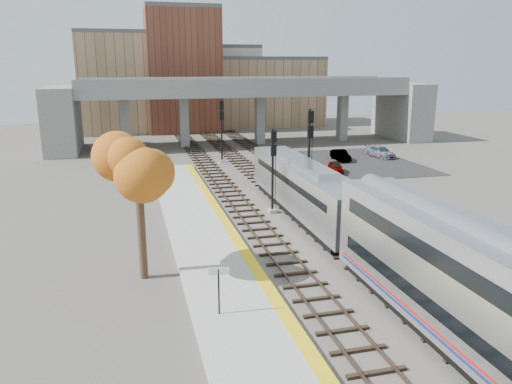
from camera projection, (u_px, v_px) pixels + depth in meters
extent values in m
plane|color=#47423D|center=(341.00, 263.00, 29.60)|extent=(160.00, 160.00, 0.00)
cube|color=#9E9E99|center=(221.00, 273.00, 27.79)|extent=(4.50, 60.00, 0.35)
cube|color=yellow|center=(254.00, 266.00, 28.21)|extent=(0.70, 60.00, 0.01)
cube|color=black|center=(242.00, 208.00, 40.51)|extent=(2.50, 95.00, 0.14)
cube|color=brown|center=(233.00, 207.00, 40.31)|extent=(0.07, 95.00, 0.14)
cube|color=brown|center=(250.00, 206.00, 40.66)|extent=(0.07, 95.00, 0.14)
cube|color=black|center=(291.00, 204.00, 41.53)|extent=(2.50, 95.00, 0.14)
cube|color=brown|center=(283.00, 204.00, 41.33)|extent=(0.07, 95.00, 0.14)
cube|color=brown|center=(299.00, 203.00, 41.68)|extent=(0.07, 95.00, 0.14)
cube|color=black|center=(335.00, 201.00, 42.50)|extent=(2.50, 95.00, 0.14)
cube|color=brown|center=(328.00, 201.00, 42.30)|extent=(0.07, 95.00, 0.14)
cube|color=brown|center=(343.00, 199.00, 42.65)|extent=(0.07, 95.00, 0.14)
cube|color=slate|center=(246.00, 90.00, 71.02)|extent=(46.00, 10.00, 1.50)
cube|color=slate|center=(255.00, 82.00, 66.21)|extent=(46.00, 0.20, 1.00)
cube|color=slate|center=(239.00, 80.00, 75.20)|extent=(46.00, 0.20, 1.00)
cube|color=slate|center=(125.00, 123.00, 67.96)|extent=(1.20, 1.60, 7.00)
cube|color=slate|center=(184.00, 122.00, 69.90)|extent=(1.20, 1.60, 7.00)
cube|color=slate|center=(260.00, 120.00, 72.58)|extent=(1.20, 1.60, 7.00)
cube|color=slate|center=(342.00, 117.00, 75.74)|extent=(1.20, 1.60, 7.00)
cube|color=slate|center=(63.00, 120.00, 65.82)|extent=(4.00, 12.00, 8.50)
cube|color=slate|center=(402.00, 111.00, 77.98)|extent=(4.00, 12.00, 8.50)
cube|color=tan|center=(135.00, 84.00, 86.05)|extent=(18.00, 14.00, 16.00)
cube|color=#4C4C4F|center=(132.00, 33.00, 83.96)|extent=(18.00, 14.00, 0.60)
cube|color=beige|center=(210.00, 87.00, 94.39)|extent=(16.00, 16.00, 14.00)
cube|color=#4C4C4F|center=(210.00, 47.00, 92.55)|extent=(16.00, 16.00, 0.60)
cube|color=brown|center=(183.00, 72.00, 84.68)|extent=(12.00, 10.00, 20.00)
cube|color=#4C4C4F|center=(181.00, 8.00, 82.09)|extent=(12.00, 10.00, 0.60)
cube|color=tan|center=(264.00, 93.00, 95.20)|extent=(20.00, 14.00, 12.00)
cube|color=#4C4C4F|center=(264.00, 58.00, 93.61)|extent=(20.00, 14.00, 0.60)
cube|color=black|center=(353.00, 163.00, 59.23)|extent=(14.00, 18.00, 0.04)
cube|color=#A8AAB2|center=(304.00, 187.00, 38.00)|extent=(3.00, 19.00, 3.20)
cube|color=black|center=(270.00, 157.00, 46.77)|extent=(2.20, 0.06, 1.10)
cube|color=black|center=(305.00, 179.00, 37.85)|extent=(3.02, 16.15, 0.50)
cube|color=black|center=(304.00, 210.00, 38.47)|extent=(2.70, 17.10, 0.50)
cube|color=#A8AAB2|center=(305.00, 164.00, 37.55)|extent=(1.60, 9.50, 0.40)
cube|color=#9E9E99|center=(272.00, 211.00, 39.46)|extent=(0.60, 0.60, 0.30)
cylinder|color=black|center=(273.00, 172.00, 38.66)|extent=(0.19, 0.19, 6.66)
cube|color=black|center=(274.00, 137.00, 37.74)|extent=(0.43, 0.18, 0.86)
cube|color=black|center=(274.00, 150.00, 38.00)|extent=(0.43, 0.18, 0.86)
cube|color=#9E9E99|center=(308.00, 198.00, 43.32)|extent=(0.60, 0.60, 0.30)
cylinder|color=black|center=(309.00, 155.00, 42.37)|extent=(0.22, 0.22, 7.82)
cube|color=black|center=(311.00, 117.00, 41.32)|extent=(0.50, 0.18, 1.01)
cube|color=black|center=(310.00, 132.00, 41.63)|extent=(0.50, 0.18, 1.01)
cube|color=#9E9E99|center=(222.00, 161.00, 59.36)|extent=(0.60, 0.60, 0.30)
cylinder|color=black|center=(222.00, 132.00, 58.47)|extent=(0.21, 0.21, 7.38)
cube|color=black|center=(221.00, 105.00, 57.47)|extent=(0.47, 0.18, 0.95)
cube|color=black|center=(222.00, 115.00, 57.76)|extent=(0.47, 0.18, 0.95)
cylinder|color=black|center=(219.00, 292.00, 22.62)|extent=(0.08, 0.08, 2.20)
cube|color=white|center=(218.00, 271.00, 22.37)|extent=(0.90, 0.18, 0.35)
cylinder|color=#382619|center=(141.00, 228.00, 26.85)|extent=(0.44, 0.44, 5.73)
ellipsoid|color=orange|center=(138.00, 169.00, 26.03)|extent=(3.60, 3.60, 4.09)
imported|color=#99999E|center=(336.00, 167.00, 53.47)|extent=(2.38, 3.80, 1.21)
imported|color=#99999E|center=(340.00, 155.00, 60.19)|extent=(1.62, 4.01, 1.30)
imported|color=#99999E|center=(381.00, 152.00, 62.44)|extent=(2.57, 4.81, 1.32)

